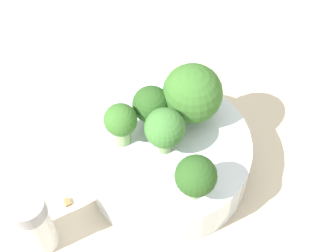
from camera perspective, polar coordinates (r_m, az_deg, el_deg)
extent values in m
plane|color=beige|center=(0.60, 0.00, -4.64)|extent=(3.00, 3.00, 0.00)
cylinder|color=silver|center=(0.58, 0.00, -3.34)|extent=(0.17, 0.17, 0.05)
cylinder|color=#8EB770|center=(0.55, -4.69, -0.61)|extent=(0.02, 0.02, 0.03)
sphere|color=#386B28|center=(0.53, -4.84, 0.63)|extent=(0.03, 0.03, 0.03)
cylinder|color=#8EB770|center=(0.56, 2.64, 1.76)|extent=(0.02, 0.02, 0.03)
sphere|color=#386B28|center=(0.54, 2.73, 3.22)|extent=(0.06, 0.06, 0.06)
cylinder|color=#7A9E5B|center=(0.54, -0.03, -1.64)|extent=(0.02, 0.02, 0.03)
sphere|color=#3D7533|center=(0.52, -0.04, -0.36)|extent=(0.04, 0.04, 0.04)
cylinder|color=#84AD66|center=(0.52, 2.76, -6.21)|extent=(0.02, 0.02, 0.03)
sphere|color=#28511E|center=(0.50, 2.86, -5.09)|extent=(0.04, 0.04, 0.04)
cylinder|color=#7A9E5B|center=(0.56, -1.67, 1.05)|extent=(0.02, 0.02, 0.03)
sphere|color=#28511E|center=(0.54, -1.72, 2.21)|extent=(0.04, 0.04, 0.04)
cylinder|color=silver|center=(0.55, -13.28, -10.02)|extent=(0.03, 0.03, 0.07)
cylinder|color=gray|center=(0.51, -14.18, -8.09)|extent=(0.03, 0.03, 0.02)
cube|color=olive|center=(0.59, -10.22, -7.54)|extent=(0.01, 0.01, 0.01)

